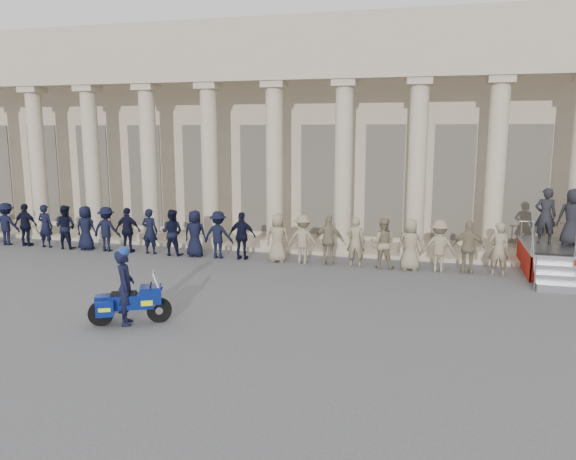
# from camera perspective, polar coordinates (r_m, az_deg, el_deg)

# --- Properties ---
(ground) EXTENTS (90.00, 90.00, 0.00)m
(ground) POSITION_cam_1_polar(r_m,az_deg,el_deg) (13.81, -5.59, -9.05)
(ground) COLOR #4D4D50
(ground) RESTS_ON ground
(building) EXTENTS (40.00, 12.50, 9.00)m
(building) POSITION_cam_1_polar(r_m,az_deg,el_deg) (27.34, 5.34, 10.04)
(building) COLOR tan
(building) RESTS_ON ground
(officer_rank) EXTENTS (21.81, 0.64, 1.69)m
(officer_rank) POSITION_cam_1_polar(r_m,az_deg,el_deg) (20.66, -10.18, -0.32)
(officer_rank) COLOR black
(officer_rank) RESTS_ON ground
(motorcycle) EXTENTS (1.78, 1.19, 1.24)m
(motorcycle) POSITION_cam_1_polar(r_m,az_deg,el_deg) (13.82, -15.69, -7.04)
(motorcycle) COLOR black
(motorcycle) RESTS_ON ground
(rider) EXTENTS (0.67, 0.78, 1.88)m
(rider) POSITION_cam_1_polar(r_m,az_deg,el_deg) (13.72, -16.22, -5.47)
(rider) COLOR black
(rider) RESTS_ON ground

